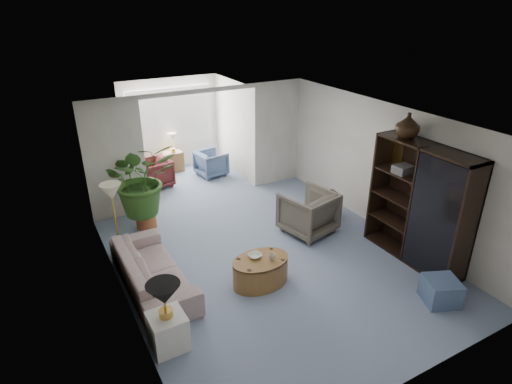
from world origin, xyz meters
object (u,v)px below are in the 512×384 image
framed_picture (392,149)px  plant_pot (146,220)px  cabinet_urn (408,125)px  entertainment_cabinet (419,205)px  sunroom_chair_maroon (154,173)px  sofa (153,270)px  coffee_table (261,271)px  coffee_cup (272,257)px  floor_lamp (111,192)px  ottoman (441,291)px  sunroom_chair_blue (211,163)px  side_table_dark (327,206)px  end_table (168,331)px  coffee_bowl (255,256)px  table_lamp (164,294)px  sunroom_table (174,162)px  wingback_chair (308,212)px

framed_picture → plant_pot: framed_picture is taller
cabinet_urn → entertainment_cabinet: bearing=-90.0°
sunroom_chair_maroon → cabinet_urn: bearing=24.3°
sofa → coffee_table: (1.54, -0.74, -0.09)m
coffee_table → coffee_cup: coffee_cup is taller
floor_lamp → coffee_cup: (1.95, -2.04, -0.75)m
coffee_table → ottoman: size_ratio=1.97×
framed_picture → sunroom_chair_blue: (-1.80, 4.28, -1.38)m
coffee_table → entertainment_cabinet: (2.72, -0.64, 0.82)m
sofa → side_table_dark: (3.87, 0.57, -0.04)m
sunroom_chair_maroon → ottoman: bearing=13.1°
end_table → plant_pot: end_table is taller
ottoman → sunroom_chair_maroon: size_ratio=0.64×
coffee_bowl → plant_pot: size_ratio=0.54×
floor_lamp → sunroom_chair_maroon: floor_lamp is taller
cabinet_urn → sunroom_chair_maroon: bearing=122.8°
plant_pot → sunroom_chair_blue: size_ratio=0.57×
end_table → sunroom_chair_maroon: 5.42m
table_lamp → ottoman: 4.11m
cabinet_urn → sunroom_chair_blue: bearing=108.2°
framed_picture → coffee_cup: framed_picture is taller
plant_pot → floor_lamp: bearing=-131.9°
coffee_bowl → framed_picture: bearing=4.5°
floor_lamp → sunroom_chair_blue: size_ratio=0.51×
sofa → sunroom_table: 5.03m
side_table_dark → entertainment_cabinet: size_ratio=0.26×
table_lamp → sunroom_table: 6.38m
table_lamp → ottoman: (3.90, -1.11, -0.66)m
cabinet_urn → sunroom_chair_blue: size_ratio=0.60×
end_table → sunroom_table: (2.14, 5.98, 0.01)m
sofa → wingback_chair: size_ratio=2.32×
ottoman → wingback_chair: bearing=101.0°
floor_lamp → entertainment_cabinet: (4.52, -2.58, -0.21)m
sofa → sunroom_chair_maroon: size_ratio=2.87×
ottoman → table_lamp: bearing=164.1°
sofa → entertainment_cabinet: entertainment_cabinet is taller
coffee_table → entertainment_cabinet: size_ratio=0.46×
entertainment_cabinet → cabinet_urn: size_ratio=4.97×
table_lamp → side_table_dark: size_ratio=0.81×
end_table → ottoman: 4.06m
cabinet_urn → ottoman: (-0.56, -1.58, -2.10)m
floor_lamp → sunroom_chair_blue: 4.09m
coffee_table → table_lamp: bearing=-160.6°
floor_lamp → coffee_bowl: floor_lamp is taller
wingback_chair → cabinet_urn: size_ratio=2.22×
sofa → sunroom_chair_blue: bearing=-35.8°
ottoman → plant_pot: size_ratio=1.20×
end_table → coffee_bowl: bearing=22.9°
sofa → table_lamp: bearing=170.5°
side_table_dark → entertainment_cabinet: 2.13m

